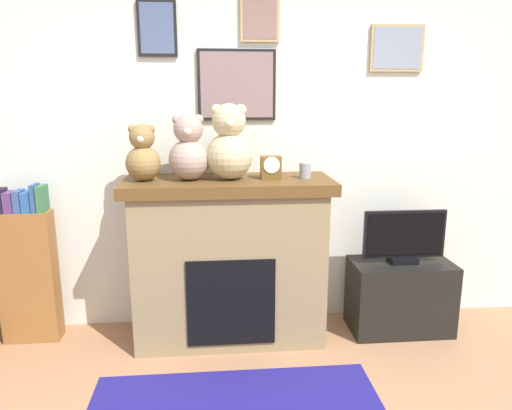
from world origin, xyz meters
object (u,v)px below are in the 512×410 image
object	(u,v)px
candle_jar	(305,170)
teddy_bear_brown	(229,146)
teddy_bear_cream	(143,156)
fireplace	(229,259)
bookshelf	(28,270)
mantel_clock	(271,167)
tv_stand	(400,296)
teddy_bear_grey	(189,151)
television	(404,238)

from	to	relation	value
candle_jar	teddy_bear_brown	bearing A→B (deg)	-179.93
teddy_bear_cream	teddy_bear_brown	xyz separation A→B (m)	(0.58, -0.00, 0.06)
fireplace	teddy_bear_cream	xyz separation A→B (m)	(-0.57, -0.02, 0.76)
bookshelf	mantel_clock	bearing A→B (deg)	-3.21
mantel_clock	tv_stand	bearing A→B (deg)	-0.18
teddy_bear_cream	teddy_bear_grey	xyz separation A→B (m)	(0.31, -0.00, 0.03)
mantel_clock	teddy_bear_grey	distance (m)	0.57
bookshelf	teddy_bear_cream	bearing A→B (deg)	-6.31
teddy_bear_cream	teddy_bear_grey	bearing A→B (deg)	-0.02
tv_stand	television	distance (m)	0.46
tv_stand	teddy_bear_grey	world-z (taller)	teddy_bear_grey
bookshelf	fireplace	bearing A→B (deg)	-3.09
fireplace	tv_stand	world-z (taller)	fireplace
tv_stand	candle_jar	distance (m)	1.22
television	candle_jar	world-z (taller)	candle_jar
bookshelf	teddy_bear_cream	size ratio (longest dim) A/B	3.04
candle_jar	mantel_clock	world-z (taller)	mantel_clock
bookshelf	tv_stand	world-z (taller)	bookshelf
candle_jar	teddy_bear_grey	world-z (taller)	teddy_bear_grey
candle_jar	teddy_bear_brown	size ratio (longest dim) A/B	0.21
candle_jar	teddy_bear_grey	distance (m)	0.81
mantel_clock	teddy_bear_cream	bearing A→B (deg)	179.92
teddy_bear_brown	bookshelf	bearing A→B (deg)	176.20
bookshelf	teddy_bear_cream	world-z (taller)	teddy_bear_cream
television	teddy_bear_brown	xyz separation A→B (m)	(-1.27, 0.01, 0.68)
teddy_bear_brown	teddy_bear_grey	bearing A→B (deg)	179.98
candle_jar	teddy_bear_brown	distance (m)	0.56
candle_jar	tv_stand	bearing A→B (deg)	-0.38
mantel_clock	teddy_bear_cream	xyz separation A→B (m)	(-0.87, 0.00, 0.09)
fireplace	teddy_bear_grey	world-z (taller)	teddy_bear_grey
television	candle_jar	size ratio (longest dim) A/B	5.66
candle_jar	teddy_bear_grey	xyz separation A→B (m)	(-0.80, -0.00, 0.15)
teddy_bear_grey	tv_stand	bearing A→B (deg)	-0.16
tv_stand	teddy_bear_cream	distance (m)	2.15
mantel_clock	teddy_bear_cream	distance (m)	0.87
bookshelf	mantel_clock	xyz separation A→B (m)	(1.73, -0.10, 0.73)
candle_jar	teddy_bear_cream	xyz separation A→B (m)	(-1.11, -0.00, 0.12)
tv_stand	television	world-z (taller)	television
teddy_bear_brown	tv_stand	bearing A→B (deg)	-0.19
mantel_clock	teddy_bear_brown	xyz separation A→B (m)	(-0.29, 0.00, 0.15)
bookshelf	candle_jar	size ratio (longest dim) A/B	10.72
tv_stand	television	xyz separation A→B (m)	(0.00, -0.00, 0.46)
candle_jar	bookshelf	bearing A→B (deg)	177.24
fireplace	candle_jar	size ratio (longest dim) A/B	13.41
bookshelf	mantel_clock	size ratio (longest dim) A/B	7.29
bookshelf	tv_stand	xyz separation A→B (m)	(2.72, -0.10, -0.27)
fireplace	candle_jar	distance (m)	0.83
bookshelf	candle_jar	distance (m)	2.09
teddy_bear_grey	fireplace	bearing A→B (deg)	3.96
bookshelf	teddy_bear_brown	distance (m)	1.69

